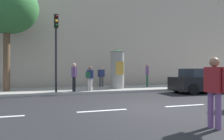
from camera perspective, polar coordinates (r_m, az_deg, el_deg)
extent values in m
plane|color=#232326|center=(8.06, 9.41, -10.21)|extent=(80.00, 80.00, 0.00)
cube|color=#9E9B93|center=(14.58, -3.33, -5.30)|extent=(36.00, 4.00, 0.15)
cube|color=silver|center=(7.45, -2.63, -11.04)|extent=(1.80, 0.16, 0.01)
cube|color=silver|center=(8.97, 19.32, -9.15)|extent=(1.80, 0.16, 0.01)
cube|color=#B7A893|center=(19.71, -7.03, 10.22)|extent=(36.00, 5.00, 9.82)
cylinder|color=black|center=(12.43, -15.06, 2.59)|extent=(0.12, 0.12, 3.67)
cube|color=black|center=(12.55, -15.02, 12.76)|extent=(0.24, 0.24, 0.75)
sphere|color=#390605|center=(12.47, -14.99, 13.95)|extent=(0.16, 0.16, 0.16)
sphere|color=#F2A519|center=(12.42, -14.99, 12.87)|extent=(0.16, 0.16, 0.16)
sphere|color=#07330F|center=(12.37, -14.99, 11.79)|extent=(0.16, 0.16, 0.16)
cylinder|color=gray|center=(14.54, 1.49, 0.01)|extent=(0.94, 0.94, 2.55)
cone|color=#334C33|center=(14.61, 1.49, 5.40)|extent=(1.04, 1.04, 0.20)
cube|color=#B78C33|center=(14.09, 2.13, 0.52)|extent=(0.57, 0.02, 0.90)
cylinder|color=brown|center=(14.14, -26.86, 1.92)|extent=(0.39, 0.39, 3.49)
ellipsoid|color=#337238|center=(14.63, -26.87, 15.08)|extent=(3.74, 3.74, 3.18)
cylinder|color=#724C84|center=(5.83, 25.36, -9.80)|extent=(0.14, 0.14, 0.88)
cylinder|color=#724C84|center=(5.72, 27.04, -10.00)|extent=(0.14, 0.14, 0.88)
cube|color=maroon|center=(5.69, 26.19, -2.41)|extent=(0.32, 0.44, 0.62)
cylinder|color=maroon|center=(5.84, 24.19, -2.34)|extent=(0.09, 0.09, 0.59)
cylinder|color=maroon|center=(5.56, 28.30, -2.47)|extent=(0.09, 0.09, 0.59)
sphere|color=#8C664C|center=(5.69, 26.20, 1.94)|extent=(0.24, 0.24, 0.24)
cylinder|color=#1E5938|center=(16.41, 9.59, -2.86)|extent=(0.14, 0.14, 0.90)
cylinder|color=#1E5938|center=(16.17, 9.63, -2.90)|extent=(0.14, 0.14, 0.90)
cube|color=#724C84|center=(16.27, 9.61, -0.18)|extent=(0.42, 0.53, 0.64)
cylinder|color=#724C84|center=(16.55, 9.56, -0.18)|extent=(0.09, 0.09, 0.61)
cylinder|color=#724C84|center=(15.99, 9.65, -0.18)|extent=(0.09, 0.09, 0.61)
sphere|color=tan|center=(16.27, 9.61, 1.37)|extent=(0.24, 0.24, 0.24)
cylinder|color=silver|center=(13.05, -6.29, -3.94)|extent=(0.14, 0.14, 0.75)
cylinder|color=silver|center=(12.92, -5.69, -3.98)|extent=(0.14, 0.14, 0.75)
cube|color=navy|center=(12.96, -6.00, -1.13)|extent=(0.41, 0.45, 0.53)
cylinder|color=navy|center=(13.12, -6.73, -1.11)|extent=(0.09, 0.09, 0.51)
cylinder|color=navy|center=(12.79, -5.24, -1.14)|extent=(0.09, 0.09, 0.51)
sphere|color=brown|center=(12.96, -6.00, 0.50)|extent=(0.20, 0.20, 0.20)
cube|color=#1E5938|center=(12.83, -6.56, -1.26)|extent=(0.29, 0.32, 0.36)
cylinder|color=#4C4C51|center=(15.82, -2.62, -3.22)|extent=(0.14, 0.14, 0.76)
cylinder|color=#4C4C51|center=(15.70, -3.28, -3.25)|extent=(0.14, 0.14, 0.76)
cube|color=navy|center=(15.73, -2.95, -0.88)|extent=(0.49, 0.37, 0.54)
cylinder|color=navy|center=(15.88, -2.15, -0.87)|extent=(0.09, 0.09, 0.51)
cylinder|color=navy|center=(15.59, -3.76, -0.89)|extent=(0.09, 0.09, 0.51)
sphere|color=beige|center=(15.73, -2.95, 0.47)|extent=(0.21, 0.21, 0.21)
cube|color=#B78C33|center=(15.88, -3.31, -0.97)|extent=(0.32, 0.24, 0.36)
cylinder|color=black|center=(12.77, -10.48, -3.80)|extent=(0.14, 0.14, 0.85)
cylinder|color=black|center=(12.58, -10.23, -3.86)|extent=(0.14, 0.14, 0.85)
cube|color=#724C84|center=(12.65, -10.36, -0.54)|extent=(0.30, 0.43, 0.60)
cylinder|color=#724C84|center=(12.88, -10.66, -0.53)|extent=(0.09, 0.09, 0.57)
cylinder|color=#724C84|center=(12.41, -10.04, -0.55)|extent=(0.09, 0.09, 0.57)
sphere|color=tan|center=(12.65, -10.36, 1.35)|extent=(0.23, 0.23, 0.23)
cube|color=black|center=(14.35, 24.12, -3.35)|extent=(4.35, 1.95, 0.81)
cube|color=#262D38|center=(14.19, 23.45, -0.70)|extent=(2.46, 1.69, 0.52)
cylinder|color=black|center=(12.79, 21.28, -4.95)|extent=(0.65, 0.25, 0.64)
cylinder|color=black|center=(14.16, 17.27, -4.47)|extent=(0.65, 0.25, 0.64)
cylinder|color=black|center=(15.96, 26.40, -3.96)|extent=(0.65, 0.25, 0.64)
cylinder|color=black|center=(15.72, 24.52, -4.02)|extent=(0.65, 0.24, 0.64)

